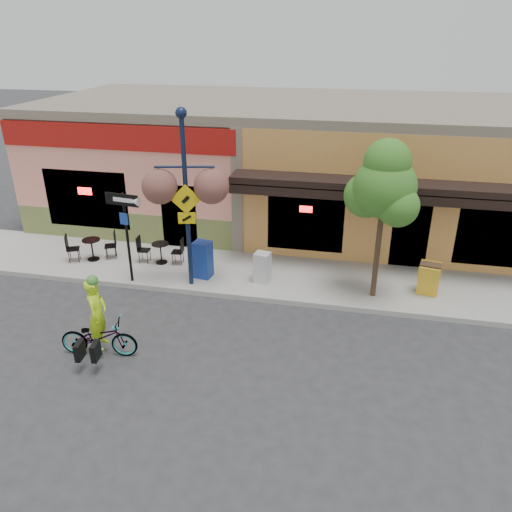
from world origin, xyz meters
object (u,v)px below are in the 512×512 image
at_px(cyclist_rider, 99,323).
at_px(street_tree, 381,221).
at_px(bicycle, 99,337).
at_px(newspaper_box_grey, 262,267).
at_px(building, 288,161).
at_px(one_way_sign, 128,238).
at_px(lamp_post, 187,202).
at_px(newspaper_box_blue, 203,259).

relative_size(cyclist_rider, street_tree, 0.39).
bearing_deg(bicycle, newspaper_box_grey, -44.17).
relative_size(building, one_way_sign, 6.78).
bearing_deg(bicycle, lamp_post, -23.79).
xyz_separation_m(building, street_tree, (3.38, -6.21, 0.10)).
height_order(newspaper_box_blue, newspaper_box_grey, newspaper_box_blue).
xyz_separation_m(bicycle, lamp_post, (1.02, 3.53, 2.18)).
distance_m(building, street_tree, 7.07).
bearing_deg(building, one_way_sign, -117.59).
xyz_separation_m(lamp_post, newspaper_box_blue, (0.21, 0.52, -1.94)).
distance_m(newspaper_box_blue, newspaper_box_grey, 1.79).
relative_size(cyclist_rider, newspaper_box_blue, 1.54).
distance_m(bicycle, newspaper_box_blue, 4.24).
bearing_deg(building, newspaper_box_blue, -104.56).
relative_size(lamp_post, newspaper_box_blue, 4.51).
xyz_separation_m(cyclist_rider, one_way_sign, (-0.79, 3.34, 0.64)).
bearing_deg(lamp_post, bicycle, -118.73).
relative_size(bicycle, street_tree, 0.41).
bearing_deg(cyclist_rider, lamp_post, -23.04).
relative_size(bicycle, newspaper_box_blue, 1.61).
relative_size(bicycle, newspaper_box_grey, 1.95).
distance_m(building, bicycle, 10.66).
xyz_separation_m(lamp_post, newspaper_box_grey, (1.99, 0.54, -2.04)).
distance_m(lamp_post, newspaper_box_grey, 2.90).
bearing_deg(building, street_tree, -61.46).
bearing_deg(newspaper_box_grey, street_tree, 7.87).
bearing_deg(one_way_sign, newspaper_box_blue, 27.33).
height_order(lamp_post, newspaper_box_blue, lamp_post).
bearing_deg(street_tree, cyclist_rider, -147.46).
xyz_separation_m(one_way_sign, newspaper_box_blue, (1.97, 0.70, -0.79)).
bearing_deg(street_tree, one_way_sign, -175.29).
xyz_separation_m(one_way_sign, street_tree, (6.92, 0.57, 0.86)).
distance_m(one_way_sign, newspaper_box_grey, 3.93).
relative_size(one_way_sign, street_tree, 0.61).
bearing_deg(cyclist_rider, bicycle, 82.32).
bearing_deg(lamp_post, cyclist_rider, -117.98).
distance_m(building, one_way_sign, 7.69).
bearing_deg(cyclist_rider, street_tree, -65.13).
distance_m(cyclist_rider, newspaper_box_blue, 4.22).
height_order(building, one_way_sign, building).
bearing_deg(bicycle, street_tree, -65.35).
bearing_deg(street_tree, newspaper_box_grey, 177.12).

